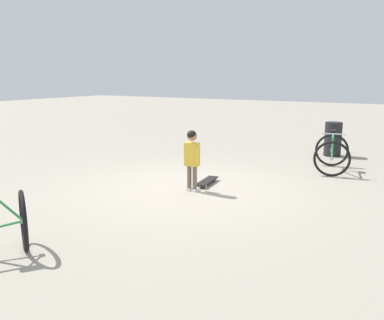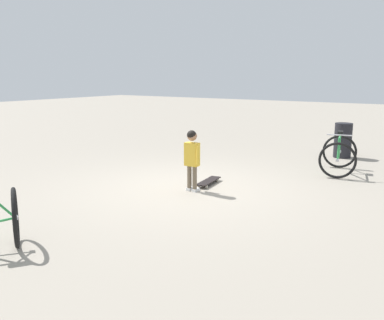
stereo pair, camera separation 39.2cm
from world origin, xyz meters
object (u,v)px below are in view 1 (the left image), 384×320
object	(u,v)px
skateboard	(207,181)
bicycle_near	(332,153)
child_person	(192,154)
trash_bin	(333,139)

from	to	relation	value
skateboard	bicycle_near	distance (m)	2.86
skateboard	child_person	bearing A→B (deg)	-179.79
child_person	bicycle_near	xyz separation A→B (m)	(2.81, -1.71, -0.28)
bicycle_near	child_person	bearing A→B (deg)	148.75
child_person	trash_bin	world-z (taller)	child_person
child_person	bicycle_near	world-z (taller)	child_person
bicycle_near	trash_bin	size ratio (longest dim) A/B	1.44
child_person	skateboard	size ratio (longest dim) A/B	1.40
child_person	bicycle_near	size ratio (longest dim) A/B	0.88
trash_bin	skateboard	bearing A→B (deg)	161.44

